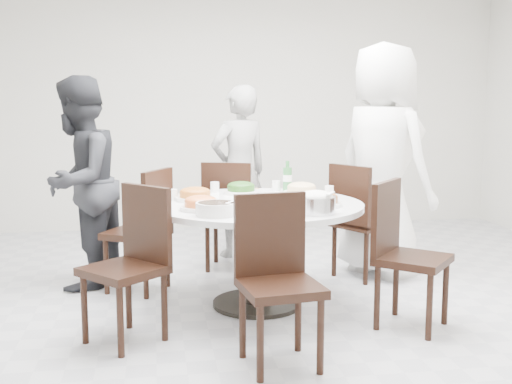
{
  "coord_description": "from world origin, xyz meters",
  "views": [
    {
      "loc": [
        -0.98,
        -4.31,
        1.48
      ],
      "look_at": [
        -0.28,
        0.15,
        0.82
      ],
      "focal_mm": 45.0,
      "sensor_mm": 36.0,
      "label": 1
    }
  ],
  "objects": [
    {
      "name": "dish_orange",
      "position": [
        -0.7,
        0.28,
        0.79
      ],
      "size": [
        0.29,
        0.29,
        0.08
      ],
      "primitive_type": "cylinder",
      "color": "white",
      "rests_on": "dining_table"
    },
    {
      "name": "dish_tofu",
      "position": [
        -0.69,
        -0.13,
        0.79
      ],
      "size": [
        0.28,
        0.28,
        0.07
      ],
      "primitive_type": "cylinder",
      "color": "white",
      "rests_on": "dining_table"
    },
    {
      "name": "chopsticks",
      "position": [
        -0.31,
        0.8,
        0.76
      ],
      "size": [
        0.24,
        0.04,
        0.01
      ],
      "primitive_type": null,
      "color": "tan",
      "rests_on": "dining_table"
    },
    {
      "name": "chair_nw",
      "position": [
        -1.13,
        0.61,
        0.47
      ],
      "size": [
        0.57,
        0.57,
        0.95
      ],
      "primitive_type": "cube",
      "rotation": [
        0.0,
        0.0,
        4.2
      ],
      "color": "black",
      "rests_on": "floor"
    },
    {
      "name": "chair_n",
      "position": [
        -0.34,
        1.15,
        0.47
      ],
      "size": [
        0.53,
        0.53,
        0.95
      ],
      "primitive_type": "cube",
      "rotation": [
        0.0,
        0.0,
        2.84
      ],
      "color": "black",
      "rests_on": "floor"
    },
    {
      "name": "dish_pale",
      "position": [
        0.12,
        0.42,
        0.79
      ],
      "size": [
        0.28,
        0.28,
        0.08
      ],
      "primitive_type": "cylinder",
      "color": "white",
      "rests_on": "dining_table"
    },
    {
      "name": "diner_left",
      "position": [
        -1.57,
        0.8,
        0.83
      ],
      "size": [
        0.86,
        0.97,
        1.66
      ],
      "primitive_type": "imported",
      "rotation": [
        0.0,
        0.0,
        4.38
      ],
      "color": "black",
      "rests_on": "floor"
    },
    {
      "name": "diner_middle",
      "position": [
        -0.2,
        1.6,
        0.8
      ],
      "size": [
        0.69,
        0.58,
        1.6
      ],
      "primitive_type": "imported",
      "rotation": [
        0.0,
        0.0,
        3.53
      ],
      "color": "black",
      "rests_on": "floor"
    },
    {
      "name": "chair_sw",
      "position": [
        -1.19,
        -0.47,
        0.47
      ],
      "size": [
        0.59,
        0.59,
        0.95
      ],
      "primitive_type": "cube",
      "rotation": [
        0.0,
        0.0,
        5.44
      ],
      "color": "black",
      "rests_on": "floor"
    },
    {
      "name": "floor",
      "position": [
        0.0,
        0.0,
        0.0
      ],
      "size": [
        6.0,
        6.0,
        0.01
      ],
      "primitive_type": "cube",
      "color": "#B3B4B8",
      "rests_on": "ground"
    },
    {
      "name": "dish_redbrown",
      "position": [
        0.14,
        -0.1,
        0.79
      ],
      "size": [
        0.29,
        0.29,
        0.07
      ],
      "primitive_type": "cylinder",
      "color": "white",
      "rests_on": "dining_table"
    },
    {
      "name": "beverage_bottle",
      "position": [
        0.05,
        0.62,
        0.87
      ],
      "size": [
        0.07,
        0.07,
        0.24
      ],
      "primitive_type": "cylinder",
      "color": "#2B6C34",
      "rests_on": "dining_table"
    },
    {
      "name": "soup_bowl",
      "position": [
        -0.61,
        -0.33,
        0.79
      ],
      "size": [
        0.26,
        0.26,
        0.08
      ],
      "primitive_type": "cylinder",
      "color": "white",
      "rests_on": "dining_table"
    },
    {
      "name": "rice_bowl",
      "position": [
        0.03,
        -0.36,
        0.8
      ],
      "size": [
        0.26,
        0.26,
        0.11
      ],
      "primitive_type": "cylinder",
      "color": "silver",
      "rests_on": "dining_table"
    },
    {
      "name": "tea_cups",
      "position": [
        -0.27,
        0.76,
        0.79
      ],
      "size": [
        0.07,
        0.07,
        0.08
      ],
      "primitive_type": "cylinder",
      "color": "white",
      "rests_on": "dining_table"
    },
    {
      "name": "diner_right",
      "position": [
        0.89,
        0.77,
        0.97
      ],
      "size": [
        0.99,
        1.12,
        1.93
      ],
      "primitive_type": "imported",
      "rotation": [
        0.0,
        0.0,
        2.07
      ],
      "color": "white",
      "rests_on": "floor"
    },
    {
      "name": "dish_greens",
      "position": [
        -0.33,
        0.54,
        0.79
      ],
      "size": [
        0.27,
        0.27,
        0.07
      ],
      "primitive_type": "cylinder",
      "color": "white",
      "rests_on": "dining_table"
    },
    {
      "name": "wall_back",
      "position": [
        0.0,
        3.0,
        1.4
      ],
      "size": [
        6.0,
        0.01,
        2.8
      ],
      "primitive_type": "cube",
      "color": "silver",
      "rests_on": "ground"
    },
    {
      "name": "chair_se",
      "position": [
        0.65,
        -0.49,
        0.47
      ],
      "size": [
        0.59,
        0.59,
        0.95
      ],
      "primitive_type": "cube",
      "rotation": [
        0.0,
        0.0,
        7.13
      ],
      "color": "black",
      "rests_on": "floor"
    },
    {
      "name": "dining_table",
      "position": [
        -0.28,
        0.1,
        0.38
      ],
      "size": [
        1.5,
        1.5,
        0.75
      ],
      "primitive_type": "cylinder",
      "color": "white",
      "rests_on": "floor"
    },
    {
      "name": "chair_s",
      "position": [
        -0.32,
        -0.96,
        0.47
      ],
      "size": [
        0.47,
        0.47,
        0.95
      ],
      "primitive_type": "cube",
      "rotation": [
        0.0,
        0.0,
        6.42
      ],
      "color": "black",
      "rests_on": "floor"
    },
    {
      "name": "chair_ne",
      "position": [
        0.72,
        0.71,
        0.47
      ],
      "size": [
        0.58,
        0.58,
        0.95
      ],
      "primitive_type": "cube",
      "rotation": [
        0.0,
        0.0,
        2.13
      ],
      "color": "black",
      "rests_on": "floor"
    }
  ]
}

